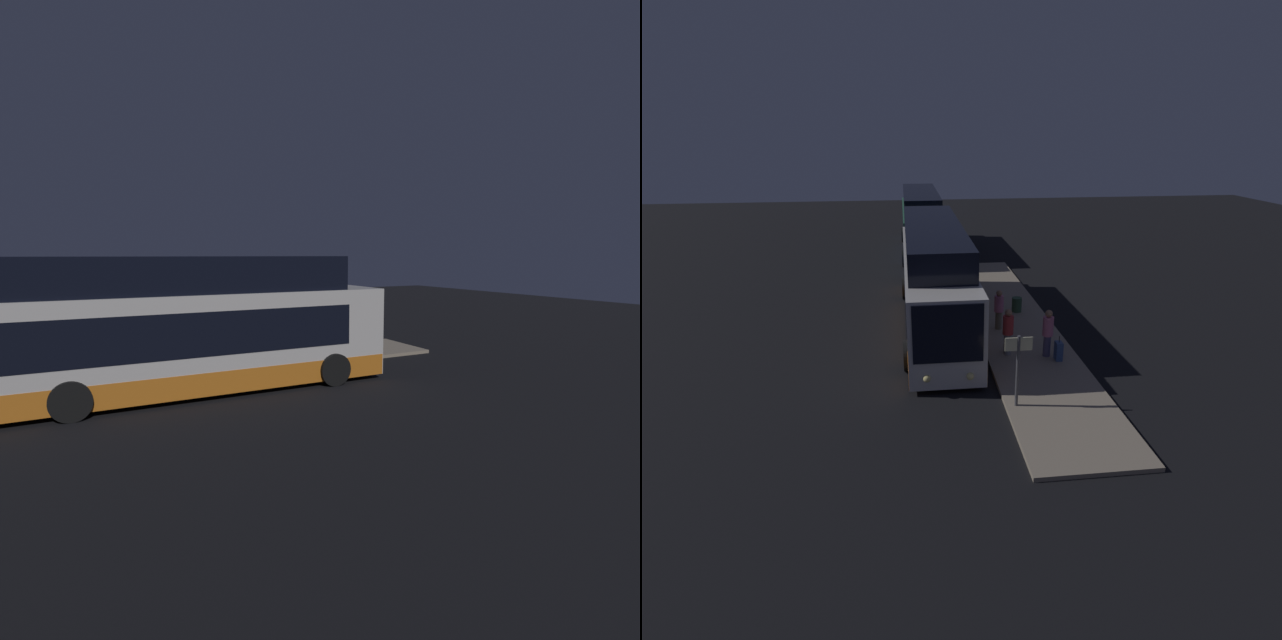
% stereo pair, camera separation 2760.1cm
% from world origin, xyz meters
% --- Properties ---
extents(ground, '(80.00, 80.00, 0.00)m').
position_xyz_m(ground, '(0.00, 0.00, 0.00)').
color(ground, black).
extents(platform, '(20.00, 3.30, 0.14)m').
position_xyz_m(platform, '(0.00, 3.25, 0.07)').
color(platform, gray).
rests_on(platform, ground).
extents(bus_lead, '(12.11, 2.77, 4.23)m').
position_xyz_m(bus_lead, '(-0.50, -0.01, 1.89)').
color(bus_lead, silver).
rests_on(bus_lead, ground).
extents(passenger_boarding, '(0.65, 0.53, 1.74)m').
position_xyz_m(passenger_boarding, '(3.07, 2.38, 1.07)').
color(passenger_boarding, gray).
rests_on(passenger_boarding, platform).
extents(passenger_waiting, '(0.54, 0.54, 1.67)m').
position_xyz_m(passenger_waiting, '(0.64, 2.50, 1.04)').
color(passenger_waiting, '#6B604C').
rests_on(passenger_waiting, platform).
extents(passenger_with_bags, '(0.54, 0.54, 1.77)m').
position_xyz_m(passenger_with_bags, '(3.42, 3.75, 1.10)').
color(passenger_with_bags, '#4C476B').
rests_on(passenger_with_bags, platform).
extents(suitcase, '(0.36, 0.24, 0.92)m').
position_xyz_m(suitcase, '(3.79, 4.08, 0.48)').
color(suitcase, '#334C7F').
rests_on(suitcase, platform).
extents(sign_post, '(0.10, 0.80, 2.25)m').
position_xyz_m(sign_post, '(6.69, 1.91, 1.58)').
color(sign_post, '#4C4C51').
rests_on(sign_post, platform).
extents(trash_bin, '(0.44, 0.44, 0.65)m').
position_xyz_m(trash_bin, '(-1.30, 3.70, 0.46)').
color(trash_bin, '#2D4C33').
rests_on(trash_bin, platform).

